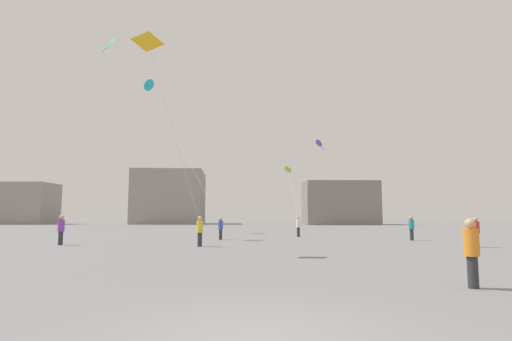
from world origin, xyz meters
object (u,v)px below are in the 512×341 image
Objects in this scene: person_in_blue at (220,227)px; kite_cyan_diamond at (149,86)px; person_in_yellow at (200,230)px; kite_lime_delta at (288,171)px; person_in_teal at (411,227)px; person_in_purple at (61,229)px; kite_emerald_delta at (108,47)px; person_in_orange at (471,250)px; building_centre_hall at (170,198)px; building_right_hall at (339,203)px; kite_violet_diamond at (319,144)px; kite_amber_delta at (149,47)px; person_in_white at (298,225)px; person_in_red at (476,231)px.

kite_cyan_diamond is at bearing 73.64° from person_in_blue.
kite_lime_delta is at bearing -74.83° from person_in_yellow.
kite_cyan_diamond reaches higher than person_in_teal.
person_in_purple reaches higher than person_in_blue.
person_in_orange is at bearing -51.67° from kite_emerald_delta.
building_right_hall is (36.00, -7.16, -1.43)m from building_centre_hall.
person_in_yellow is 0.99× the size of person_in_teal.
kite_violet_diamond is 0.51× the size of building_right_hall.
person_in_blue is 14.71m from kite_amber_delta.
building_right_hall is (5.91, 54.37, 3.36)m from person_in_teal.
person_in_white is 0.19× the size of kite_amber_delta.
person_in_yellow is 25.65m from kite_cyan_diamond.
person_in_teal is 16.31m from kite_lime_delta.
person_in_yellow is 0.12× the size of building_right_hall.
building_centre_hall reaches higher than person_in_purple.
person_in_teal is at bearing -57.07° from person_in_orange.
building_centre_hall is (-7.31, 66.37, 4.76)m from person_in_purple.
person_in_white is 1.03× the size of person_in_orange.
person_in_orange is 84.83m from building_centre_hall.
person_in_orange is 27.99m from kite_violet_diamond.
building_right_hall is at bearing 71.64° from kite_lime_delta.
person_in_red is 0.96× the size of person_in_teal.
person_in_teal is at bearing -53.92° from kite_violet_diamond.
person_in_white is 1.05× the size of person_in_blue.
kite_cyan_diamond reaches higher than person_in_red.
person_in_orange is at bearing -41.15° from kite_amber_delta.
building_centre_hall reaches higher than building_right_hall.
kite_violet_diamond is (8.93, 13.42, 7.28)m from person_in_yellow.
person_in_purple is at bearing -129.74° from kite_lime_delta.
building_centre_hall is at bearing 56.03° from person_in_white.
person_in_white is 0.11× the size of kite_cyan_diamond.
kite_amber_delta reaches higher than person_in_white.
kite_amber_delta is at bearing 166.96° from person_in_teal.
kite_cyan_diamond is 51.28m from building_right_hall.
kite_lime_delta is (6.58, 19.31, 5.50)m from person_in_yellow.
kite_amber_delta is at bearing -132.08° from person_in_purple.
person_in_purple is 66.94m from building_centre_hall.
person_in_red is 0.97× the size of person_in_white.
building_centre_hall is at bearing 53.19° from person_in_blue.
person_in_red is 0.11× the size of building_centre_hall.
person_in_blue is 12.89m from kite_violet_diamond.
person_in_yellow is 0.11× the size of kite_cyan_diamond.
person_in_yellow is 8.56m from person_in_purple.
person_in_teal is 0.19× the size of kite_lime_delta.
kite_cyan_diamond reaches higher than kite_lime_delta.
kite_cyan_diamond is 1.66× the size of kite_amber_delta.
person_in_yellow is 10.20m from kite_amber_delta.
person_in_blue is at bearing -115.68° from kite_lime_delta.
person_in_red is at bearing -148.24° from person_in_yellow.
person_in_orange is (1.70, -24.49, -0.02)m from person_in_white.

